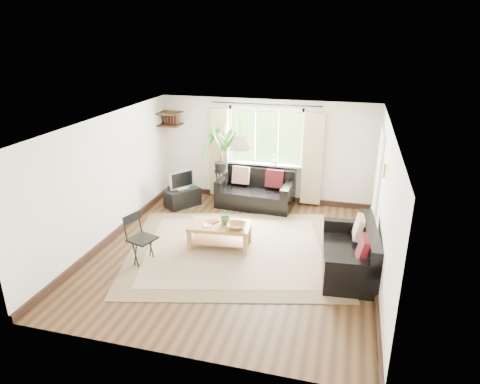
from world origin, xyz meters
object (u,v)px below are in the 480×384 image
(sofa_back, at_px, (255,190))
(coffee_table, at_px, (220,236))
(folding_chair, at_px, (142,240))
(tv_stand, at_px, (182,197))
(palm_stand, at_px, (221,168))
(sofa_right, at_px, (349,250))

(sofa_back, distance_m, coffee_table, 2.12)
(folding_chair, bearing_deg, sofa_back, -6.00)
(tv_stand, xyz_separation_m, palm_stand, (0.87, 0.24, 0.72))
(palm_stand, height_order, folding_chair, palm_stand)
(coffee_table, bearing_deg, folding_chair, -141.59)
(folding_chair, bearing_deg, tv_stand, 24.69)
(coffee_table, relative_size, palm_stand, 0.61)
(sofa_back, height_order, folding_chair, folding_chair)
(palm_stand, xyz_separation_m, folding_chair, (-0.56, -2.83, -0.49))
(sofa_right, distance_m, palm_stand, 3.70)
(tv_stand, bearing_deg, folding_chair, -136.88)
(tv_stand, bearing_deg, sofa_right, -81.37)
(sofa_right, relative_size, folding_chair, 1.89)
(sofa_right, height_order, folding_chair, folding_chair)
(tv_stand, height_order, palm_stand, palm_stand)
(sofa_right, relative_size, palm_stand, 0.90)
(palm_stand, bearing_deg, folding_chair, -101.10)
(coffee_table, relative_size, tv_stand, 1.47)
(coffee_table, distance_m, tv_stand, 2.23)
(sofa_right, bearing_deg, tv_stand, -122.35)
(sofa_right, xyz_separation_m, coffee_table, (-2.35, 0.28, -0.16))
(sofa_back, distance_m, tv_stand, 1.70)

